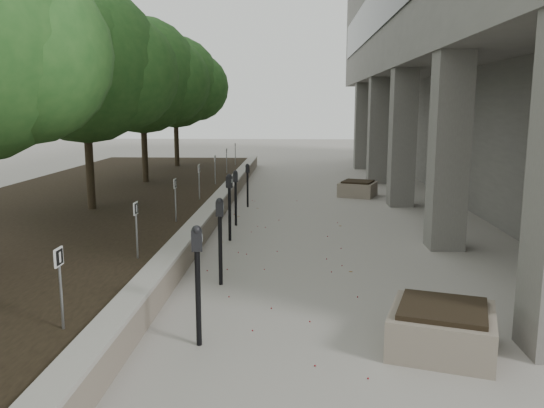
% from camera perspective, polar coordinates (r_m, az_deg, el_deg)
% --- Properties ---
extents(ground, '(90.00, 90.00, 0.00)m').
position_cam_1_polar(ground, '(6.11, -0.65, -18.42)').
color(ground, gray).
rests_on(ground, ground).
extents(retaining_wall, '(0.39, 26.00, 0.50)m').
position_cam_1_polar(retaining_wall, '(14.76, -5.80, -0.41)').
color(retaining_wall, gray).
rests_on(retaining_wall, ground).
extents(planting_bed, '(7.00, 26.00, 0.40)m').
position_cam_1_polar(planting_bed, '(15.73, -19.17, -0.46)').
color(planting_bed, black).
rests_on(planting_bed, ground).
extents(crabapple_tree_3, '(4.60, 4.00, 5.44)m').
position_cam_1_polar(crabapple_tree_3, '(14.31, -18.68, 10.35)').
color(crabapple_tree_3, '#255520').
rests_on(crabapple_tree_3, planting_bed).
extents(crabapple_tree_4, '(4.60, 4.00, 5.44)m').
position_cam_1_polar(crabapple_tree_4, '(19.06, -13.22, 10.40)').
color(crabapple_tree_4, '#255520').
rests_on(crabapple_tree_4, planting_bed).
extents(crabapple_tree_5, '(4.60, 4.00, 5.44)m').
position_cam_1_polar(crabapple_tree_5, '(23.92, -9.96, 10.38)').
color(crabapple_tree_5, '#255520').
rests_on(crabapple_tree_5, planting_bed).
extents(parking_sign_2, '(0.04, 0.22, 0.96)m').
position_cam_1_polar(parking_sign_2, '(6.75, -20.98, -8.19)').
color(parking_sign_2, black).
rests_on(parking_sign_2, planting_bed).
extents(parking_sign_3, '(0.04, 0.22, 0.96)m').
position_cam_1_polar(parking_sign_3, '(9.47, -13.81, -2.66)').
color(parking_sign_3, black).
rests_on(parking_sign_3, planting_bed).
extents(parking_sign_4, '(0.04, 0.22, 0.96)m').
position_cam_1_polar(parking_sign_4, '(12.33, -9.94, 0.38)').
color(parking_sign_4, black).
rests_on(parking_sign_4, planting_bed).
extents(parking_sign_5, '(0.04, 0.22, 0.96)m').
position_cam_1_polar(parking_sign_5, '(15.24, -7.53, 2.27)').
color(parking_sign_5, black).
rests_on(parking_sign_5, planting_bed).
extents(parking_sign_6, '(0.04, 0.22, 0.96)m').
position_cam_1_polar(parking_sign_6, '(18.17, -5.89, 3.55)').
color(parking_sign_6, black).
rests_on(parking_sign_6, planting_bed).
extents(parking_sign_7, '(0.04, 0.22, 0.96)m').
position_cam_1_polar(parking_sign_7, '(21.13, -4.71, 4.47)').
color(parking_sign_7, black).
rests_on(parking_sign_7, planting_bed).
extents(parking_sign_8, '(0.04, 0.22, 0.96)m').
position_cam_1_polar(parking_sign_8, '(24.10, -3.82, 5.17)').
color(parking_sign_8, black).
rests_on(parking_sign_8, planting_bed).
extents(parking_meter_1, '(0.16, 0.13, 1.52)m').
position_cam_1_polar(parking_meter_1, '(6.83, -7.66, -8.41)').
color(parking_meter_1, black).
rests_on(parking_meter_1, ground).
extents(parking_meter_2, '(0.15, 0.11, 1.46)m').
position_cam_1_polar(parking_meter_2, '(9.09, -5.37, -3.90)').
color(parking_meter_2, black).
rests_on(parking_meter_2, ground).
extents(parking_meter_3, '(0.17, 0.15, 1.48)m').
position_cam_1_polar(parking_meter_3, '(12.07, -4.41, -0.35)').
color(parking_meter_3, black).
rests_on(parking_meter_3, ground).
extents(parking_meter_4, '(0.14, 0.11, 1.38)m').
position_cam_1_polar(parking_meter_4, '(13.62, -3.78, 0.62)').
color(parking_meter_4, black).
rests_on(parking_meter_4, ground).
extents(parking_meter_5, '(0.15, 0.13, 1.29)m').
position_cam_1_polar(parking_meter_5, '(16.13, -2.54, 1.93)').
color(parking_meter_5, black).
rests_on(parking_meter_5, ground).
extents(planter_front, '(1.51, 1.51, 0.56)m').
position_cam_1_polar(planter_front, '(7.11, 17.14, -12.15)').
color(planter_front, gray).
rests_on(planter_front, ground).
extents(planter_back, '(1.41, 1.41, 0.51)m').
position_cam_1_polar(planter_back, '(18.36, 8.84, 1.60)').
color(planter_back, gray).
rests_on(planter_back, ground).
extents(berry_scatter, '(3.30, 14.10, 0.02)m').
position_cam_1_polar(berry_scatter, '(10.77, 0.29, -5.59)').
color(berry_scatter, maroon).
rests_on(berry_scatter, ground).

